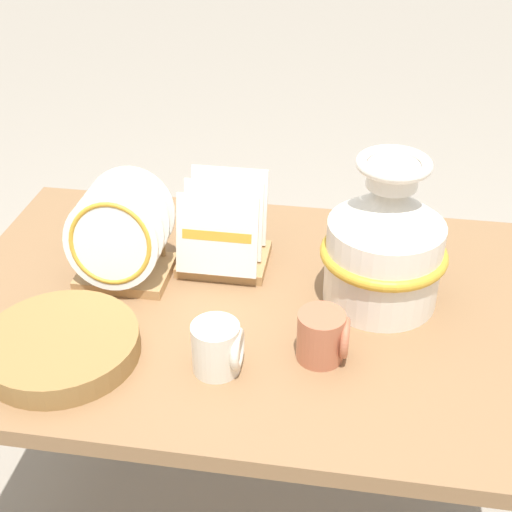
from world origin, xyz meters
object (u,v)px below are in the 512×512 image
object	(u,v)px
dish_rack_round_plates	(121,244)
ceramic_vase	(385,242)
mug_cream_glaze	(219,348)
wicker_charger_stack	(61,346)
mug_terracotta_glaze	(323,336)
dish_rack_square_plates	(224,240)

from	to	relation	value
dish_rack_round_plates	ceramic_vase	bearing A→B (deg)	1.49
mug_cream_glaze	wicker_charger_stack	bearing A→B (deg)	-177.96
ceramic_vase	mug_terracotta_glaze	xyz separation A→B (m)	(-0.10, -0.20, -0.09)
wicker_charger_stack	mug_cream_glaze	size ratio (longest dim) A/B	3.00
dish_rack_square_plates	wicker_charger_stack	world-z (taller)	dish_rack_square_plates
ceramic_vase	wicker_charger_stack	size ratio (longest dim) A/B	1.09
dish_rack_round_plates	mug_cream_glaze	distance (m)	0.35
mug_terracotta_glaze	mug_cream_glaze	world-z (taller)	same
ceramic_vase	mug_terracotta_glaze	distance (m)	0.24
dish_rack_square_plates	mug_cream_glaze	world-z (taller)	dish_rack_square_plates
wicker_charger_stack	mug_cream_glaze	distance (m)	0.29
ceramic_vase	dish_rack_round_plates	xyz separation A→B (m)	(-0.53, -0.01, -0.05)
mug_terracotta_glaze	dish_rack_square_plates	bearing A→B (deg)	130.61
dish_rack_round_plates	mug_terracotta_glaze	bearing A→B (deg)	-23.04
mug_terracotta_glaze	mug_cream_glaze	size ratio (longest dim) A/B	1.00
mug_cream_glaze	dish_rack_square_plates	bearing A→B (deg)	99.66
mug_terracotta_glaze	dish_rack_round_plates	bearing A→B (deg)	156.96
wicker_charger_stack	mug_cream_glaze	world-z (taller)	mug_cream_glaze
ceramic_vase	dish_rack_round_plates	size ratio (longest dim) A/B	1.44
ceramic_vase	mug_cream_glaze	world-z (taller)	ceramic_vase
ceramic_vase	mug_cream_glaze	distance (m)	0.39
wicker_charger_stack	mug_terracotta_glaze	bearing A→B (deg)	8.55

